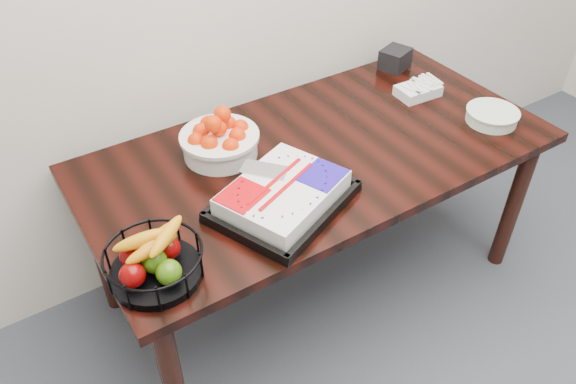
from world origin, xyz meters
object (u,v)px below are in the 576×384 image
cake_tray (283,196)px  fruit_basket (154,261)px  tangerine_bowl (219,137)px  plate_stack (492,116)px  table (318,167)px  napkin_box (395,59)px

cake_tray → fruit_basket: (-0.48, -0.07, 0.02)m
tangerine_bowl → plate_stack: 1.11m
table → plate_stack: plate_stack is taller
table → plate_stack: 0.75m
plate_stack → napkin_box: 0.57m
cake_tray → napkin_box: (0.97, 0.55, 0.00)m
table → tangerine_bowl: tangerine_bowl is taller
table → cake_tray: bearing=-145.0°
table → tangerine_bowl: (-0.33, 0.17, 0.17)m
tangerine_bowl → plate_stack: bearing=-20.8°
table → napkin_box: bearing=27.2°
table → fruit_basket: (-0.77, -0.27, 0.15)m
cake_tray → napkin_box: bearing=29.7°
fruit_basket → table: bearing=19.2°
cake_tray → plate_stack: bearing=-1.1°
fruit_basket → napkin_box: (1.45, 0.62, -0.02)m
cake_tray → plate_stack: 0.99m
cake_tray → tangerine_bowl: size_ratio=1.86×
fruit_basket → napkin_box: size_ratio=2.20×
tangerine_bowl → plate_stack: size_ratio=1.39×
cake_tray → table: bearing=35.0°
fruit_basket → tangerine_bowl: bearing=45.0°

